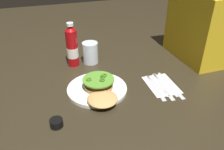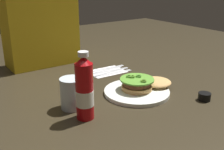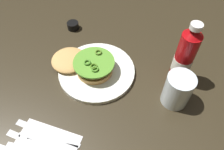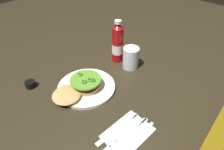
{
  "view_description": "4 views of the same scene",
  "coord_description": "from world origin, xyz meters",
  "px_view_note": "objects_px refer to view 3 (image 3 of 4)",
  "views": [
    {
      "loc": [
        0.87,
        -0.24,
        0.57
      ],
      "look_at": [
        0.04,
        0.04,
        0.04
      ],
      "focal_mm": 36.76,
      "sensor_mm": 36.0,
      "label": 1
    },
    {
      "loc": [
        -0.58,
        -0.8,
        0.44
      ],
      "look_at": [
        0.03,
        0.07,
        0.06
      ],
      "focal_mm": 43.9,
      "sensor_mm": 36.0,
      "label": 2
    },
    {
      "loc": [
        -0.1,
        0.39,
        0.57
      ],
      "look_at": [
        0.0,
        0.02,
        0.08
      ],
      "focal_mm": 34.01,
      "sensor_mm": 36.0,
      "label": 3
    },
    {
      "loc": [
        0.45,
        0.48,
        0.59
      ],
      "look_at": [
        -0.02,
        0.03,
        0.06
      ],
      "focal_mm": 30.42,
      "sensor_mm": 36.0,
      "label": 4
    }
  ],
  "objects_px": {
    "condiment_cup": "(73,26)",
    "table_knife": "(43,131)",
    "steak_knife": "(36,143)",
    "ketchup_bottle": "(184,58)",
    "water_glass": "(177,90)",
    "spoon_utensil": "(38,138)",
    "dinner_plate": "(97,71)",
    "burger_sandwich": "(85,64)",
    "napkin": "(45,147)"
  },
  "relations": [
    {
      "from": "steak_knife",
      "to": "condiment_cup",
      "type": "bearing_deg",
      "value": -79.32
    },
    {
      "from": "table_knife",
      "to": "ketchup_bottle",
      "type": "bearing_deg",
      "value": -138.52
    },
    {
      "from": "dinner_plate",
      "to": "condiment_cup",
      "type": "bearing_deg",
      "value": -49.04
    },
    {
      "from": "condiment_cup",
      "to": "steak_knife",
      "type": "distance_m",
      "value": 0.49
    },
    {
      "from": "burger_sandwich",
      "to": "table_knife",
      "type": "distance_m",
      "value": 0.25
    },
    {
      "from": "spoon_utensil",
      "to": "dinner_plate",
      "type": "bearing_deg",
      "value": -106.19
    },
    {
      "from": "condiment_cup",
      "to": "spoon_utensil",
      "type": "bearing_deg",
      "value": 100.96
    },
    {
      "from": "table_knife",
      "to": "spoon_utensil",
      "type": "bearing_deg",
      "value": 82.38
    },
    {
      "from": "condiment_cup",
      "to": "table_knife",
      "type": "bearing_deg",
      "value": 101.87
    },
    {
      "from": "condiment_cup",
      "to": "table_knife",
      "type": "relative_size",
      "value": 0.23
    },
    {
      "from": "burger_sandwich",
      "to": "napkin",
      "type": "height_order",
      "value": "burger_sandwich"
    },
    {
      "from": "water_glass",
      "to": "spoon_utensil",
      "type": "distance_m",
      "value": 0.42
    },
    {
      "from": "water_glass",
      "to": "condiment_cup",
      "type": "xyz_separation_m",
      "value": [
        0.43,
        -0.23,
        -0.04
      ]
    },
    {
      "from": "burger_sandwich",
      "to": "water_glass",
      "type": "xyz_separation_m",
      "value": [
        -0.31,
        0.04,
        0.02
      ]
    },
    {
      "from": "condiment_cup",
      "to": "table_knife",
      "type": "distance_m",
      "value": 0.45
    },
    {
      "from": "ketchup_bottle",
      "to": "condiment_cup",
      "type": "bearing_deg",
      "value": -17.86
    },
    {
      "from": "water_glass",
      "to": "napkin",
      "type": "xyz_separation_m",
      "value": [
        0.32,
        0.25,
        -0.05
      ]
    },
    {
      "from": "napkin",
      "to": "table_knife",
      "type": "distance_m",
      "value": 0.05
    },
    {
      "from": "condiment_cup",
      "to": "spoon_utensil",
      "type": "xyz_separation_m",
      "value": [
        -0.09,
        0.46,
        -0.01
      ]
    },
    {
      "from": "water_glass",
      "to": "condiment_cup",
      "type": "height_order",
      "value": "water_glass"
    },
    {
      "from": "napkin",
      "to": "spoon_utensil",
      "type": "xyz_separation_m",
      "value": [
        0.03,
        -0.02,
        0.0
      ]
    },
    {
      "from": "dinner_plate",
      "to": "steak_knife",
      "type": "relative_size",
      "value": 1.2
    },
    {
      "from": "burger_sandwich",
      "to": "spoon_utensil",
      "type": "bearing_deg",
      "value": 82.01
    },
    {
      "from": "condiment_cup",
      "to": "burger_sandwich",
      "type": "bearing_deg",
      "value": 123.06
    },
    {
      "from": "ketchup_bottle",
      "to": "steak_knife",
      "type": "height_order",
      "value": "ketchup_bottle"
    },
    {
      "from": "dinner_plate",
      "to": "table_knife",
      "type": "bearing_deg",
      "value": 73.07
    },
    {
      "from": "dinner_plate",
      "to": "spoon_utensil",
      "type": "xyz_separation_m",
      "value": [
        0.08,
        0.27,
        -0.0
      ]
    },
    {
      "from": "ketchup_bottle",
      "to": "napkin",
      "type": "xyz_separation_m",
      "value": [
        0.32,
        0.34,
        -0.1
      ]
    },
    {
      "from": "dinner_plate",
      "to": "ketchup_bottle",
      "type": "distance_m",
      "value": 0.29
    },
    {
      "from": "ketchup_bottle",
      "to": "spoon_utensil",
      "type": "height_order",
      "value": "ketchup_bottle"
    },
    {
      "from": "condiment_cup",
      "to": "ketchup_bottle",
      "type": "bearing_deg",
      "value": 162.14
    },
    {
      "from": "dinner_plate",
      "to": "ketchup_bottle",
      "type": "relative_size",
      "value": 1.15
    },
    {
      "from": "water_glass",
      "to": "table_knife",
      "type": "distance_m",
      "value": 0.4
    },
    {
      "from": "napkin",
      "to": "spoon_utensil",
      "type": "bearing_deg",
      "value": -31.63
    },
    {
      "from": "burger_sandwich",
      "to": "ketchup_bottle",
      "type": "distance_m",
      "value": 0.32
    },
    {
      "from": "water_glass",
      "to": "steak_knife",
      "type": "distance_m",
      "value": 0.43
    },
    {
      "from": "burger_sandwich",
      "to": "condiment_cup",
      "type": "xyz_separation_m",
      "value": [
        0.13,
        -0.2,
        -0.02
      ]
    },
    {
      "from": "napkin",
      "to": "table_knife",
      "type": "bearing_deg",
      "value": -58.17
    },
    {
      "from": "water_glass",
      "to": "condiment_cup",
      "type": "relative_size",
      "value": 2.37
    },
    {
      "from": "ketchup_bottle",
      "to": "table_knife",
      "type": "xyz_separation_m",
      "value": [
        0.34,
        0.3,
        -0.09
      ]
    },
    {
      "from": "water_glass",
      "to": "table_knife",
      "type": "height_order",
      "value": "water_glass"
    },
    {
      "from": "burger_sandwich",
      "to": "table_knife",
      "type": "xyz_separation_m",
      "value": [
        0.03,
        0.25,
        -0.03
      ]
    },
    {
      "from": "dinner_plate",
      "to": "burger_sandwich",
      "type": "relative_size",
      "value": 1.15
    },
    {
      "from": "condiment_cup",
      "to": "spoon_utensil",
      "type": "distance_m",
      "value": 0.47
    },
    {
      "from": "ketchup_bottle",
      "to": "spoon_utensil",
      "type": "bearing_deg",
      "value": 43.26
    },
    {
      "from": "ketchup_bottle",
      "to": "table_knife",
      "type": "distance_m",
      "value": 0.46
    },
    {
      "from": "water_glass",
      "to": "condiment_cup",
      "type": "bearing_deg",
      "value": -28.21
    },
    {
      "from": "steak_knife",
      "to": "ketchup_bottle",
      "type": "bearing_deg",
      "value": -135.45
    },
    {
      "from": "dinner_plate",
      "to": "table_knife",
      "type": "relative_size",
      "value": 1.27
    },
    {
      "from": "dinner_plate",
      "to": "steak_knife",
      "type": "distance_m",
      "value": 0.29
    }
  ]
}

